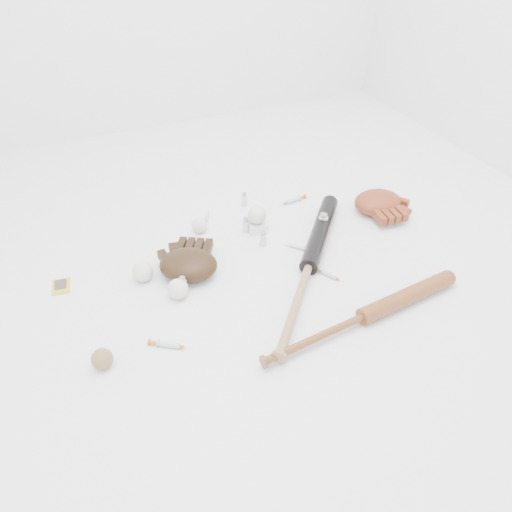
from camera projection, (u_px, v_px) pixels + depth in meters
name	position (u px, v px, depth m)	size (l,w,h in m)	color
bat_dark	(309.00, 266.00, 1.93)	(1.01, 0.07, 0.07)	black
bat_wood	(363.00, 316.00, 1.72)	(0.86, 0.06, 0.06)	brown
glove_dark	(188.00, 265.00, 1.92)	(0.27, 0.27, 0.10)	black
glove_tan	(378.00, 202.00, 2.27)	(0.26, 0.26, 0.10)	maroon
trading_card	(61.00, 287.00, 1.89)	(0.06, 0.09, 0.00)	gold
pedestal	(257.00, 227.00, 2.17)	(0.08, 0.08, 0.04)	white
baseball_on_pedestal	(257.00, 215.00, 2.13)	(0.08, 0.08, 0.08)	silver
baseball_left	(143.00, 271.00, 1.90)	(0.08, 0.08, 0.08)	silver
baseball_upper	(200.00, 225.00, 2.15)	(0.07, 0.07, 0.07)	silver
baseball_mid	(178.00, 289.00, 1.82)	(0.08, 0.08, 0.08)	silver
baseball_aged	(102.00, 359.00, 1.57)	(0.07, 0.07, 0.07)	olive
syringe_0	(169.00, 345.00, 1.65)	(0.17, 0.03, 0.02)	#ADBCC6
syringe_1	(297.00, 247.00, 2.07)	(0.14, 0.02, 0.02)	#ADBCC6
syringe_2	(206.00, 217.00, 2.25)	(0.13, 0.02, 0.02)	#ADBCC6
syringe_3	(329.00, 275.00, 1.93)	(0.14, 0.02, 0.02)	#ADBCC6
syringe_4	(293.00, 200.00, 2.36)	(0.16, 0.03, 0.02)	#ADBCC6
vial_0	(244.00, 200.00, 2.32)	(0.03, 0.03, 0.07)	silver
vial_1	(246.00, 225.00, 2.15)	(0.03, 0.03, 0.07)	silver
vial_2	(263.00, 239.00, 2.07)	(0.03, 0.03, 0.07)	silver
vial_3	(323.00, 223.00, 2.14)	(0.04, 0.04, 0.09)	silver
vial_4	(183.00, 285.00, 1.84)	(0.03, 0.03, 0.07)	silver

